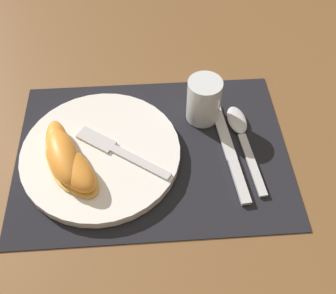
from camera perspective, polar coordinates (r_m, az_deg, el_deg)
name	(u,v)px	position (r m, az deg, el deg)	size (l,w,h in m)	color
ground_plane	(153,152)	(0.69, -2.22, -0.72)	(3.00, 3.00, 0.00)	brown
placemat	(153,151)	(0.69, -2.22, -0.62)	(0.47, 0.34, 0.00)	black
plate	(101,153)	(0.68, -9.63, -0.93)	(0.27, 0.27, 0.02)	white
juice_glass	(204,102)	(0.71, 5.25, 6.49)	(0.06, 0.06, 0.09)	silver
knife	(230,152)	(0.69, 9.04, -0.76)	(0.04, 0.22, 0.01)	silver
spoon	(241,131)	(0.72, 10.57, 2.30)	(0.04, 0.20, 0.01)	silver
fork	(117,150)	(0.67, -7.47, -0.41)	(0.16, 0.12, 0.00)	silver
citrus_wedge_0	(59,151)	(0.67, -15.49, -0.50)	(0.07, 0.14, 0.03)	#F7C656
citrus_wedge_1	(64,158)	(0.66, -14.81, -1.54)	(0.09, 0.13, 0.04)	#F7C656
citrus_wedge_2	(71,167)	(0.64, -13.87, -2.88)	(0.12, 0.13, 0.04)	#F7C656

